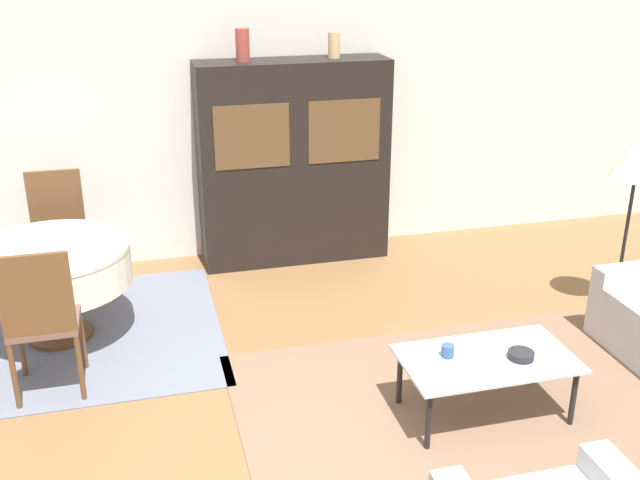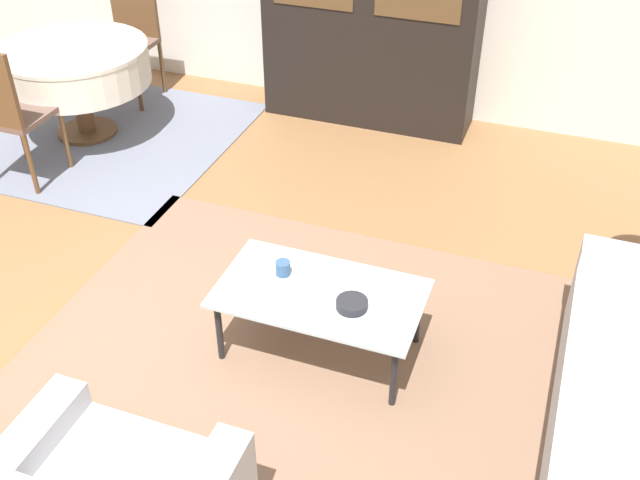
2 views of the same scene
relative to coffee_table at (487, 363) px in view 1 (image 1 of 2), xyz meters
name	(u,v)px [view 1 (image 1 of 2)]	position (x,y,z in m)	size (l,w,h in m)	color
wall_back	(238,114)	(-1.05, 3.10, 0.97)	(10.00, 0.06, 2.70)	silver
area_rug	(473,417)	(-0.08, -0.02, -0.37)	(2.93, 2.27, 0.01)	brown
dining_rug	(71,336)	(-2.60, 1.71, -0.37)	(2.25, 2.01, 0.01)	slate
coffee_table	(487,363)	(0.00, 0.00, 0.00)	(1.08, 0.61, 0.41)	black
display_cabinet	(294,163)	(-0.59, 2.82, 0.55)	(1.72, 0.47, 1.86)	black
dining_table	(51,266)	(-2.68, 1.72, 0.21)	(1.17, 1.17, 0.74)	brown
dining_chair_near	(41,315)	(-2.68, 0.92, 0.22)	(0.44, 0.44, 1.05)	brown
dining_chair_far	(58,227)	(-2.68, 2.53, 0.22)	(0.44, 0.44, 1.05)	brown
floor_lamp	(638,161)	(1.68, 1.05, 0.89)	(0.41, 0.41, 1.49)	black
cup	(448,351)	(-0.24, 0.07, 0.08)	(0.08, 0.08, 0.08)	#33517A
bowl	(521,355)	(0.19, -0.06, 0.06)	(0.16, 0.16, 0.05)	#232328
vase_tall	(242,45)	(-1.02, 2.82, 1.61)	(0.12, 0.12, 0.28)	#9E4238
vase_short	(334,45)	(-0.22, 2.82, 1.59)	(0.11, 0.11, 0.22)	tan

